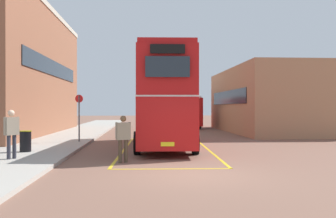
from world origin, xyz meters
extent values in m
plane|color=brown|center=(0.00, 14.40, 0.00)|extent=(135.60, 135.60, 0.00)
cube|color=#A39E93|center=(-6.50, 16.80, 0.07)|extent=(4.00, 57.60, 0.14)
cube|color=brown|center=(-11.33, 17.17, 4.46)|extent=(6.46, 19.82, 8.92)
cube|color=#232D38|center=(-8.07, 17.17, 4.90)|extent=(0.06, 15.06, 1.10)
cube|color=#BCB29E|center=(-11.33, 17.17, 9.10)|extent=(6.58, 19.94, 0.36)
cube|color=#AD7A56|center=(9.81, 19.88, 2.60)|extent=(8.62, 15.44, 5.20)
cube|color=#232D38|center=(5.47, 19.88, 2.86)|extent=(0.06, 11.73, 1.10)
cylinder|color=black|center=(-1.55, 11.31, 0.50)|extent=(0.32, 1.01, 1.00)
cylinder|color=black|center=(0.97, 11.22, 0.50)|extent=(0.32, 1.01, 1.00)
cylinder|color=black|center=(-1.77, 5.05, 0.50)|extent=(0.32, 1.01, 1.00)
cylinder|color=black|center=(0.75, 4.96, 0.50)|extent=(0.32, 1.01, 1.00)
cube|color=#B71414|center=(-0.40, 8.13, 1.40)|extent=(2.80, 10.18, 2.10)
cube|color=#B71414|center=(-0.40, 8.13, 3.50)|extent=(2.79, 9.98, 2.10)
cube|color=#B71414|center=(-0.40, 8.13, 4.65)|extent=(2.69, 9.88, 0.20)
cube|color=white|center=(-0.40, 8.13, 2.45)|extent=(2.83, 10.08, 0.14)
cube|color=#232D38|center=(-1.64, 8.18, 1.70)|extent=(0.32, 8.28, 0.84)
cube|color=#232D38|center=(-1.64, 8.18, 3.60)|extent=(0.32, 8.28, 0.84)
cube|color=#232D38|center=(0.84, 8.09, 1.70)|extent=(0.32, 8.28, 0.84)
cube|color=#232D38|center=(0.84, 8.09, 3.60)|extent=(0.32, 8.28, 0.84)
cube|color=#232D38|center=(-0.58, 3.06, 3.60)|extent=(1.71, 0.10, 0.80)
cube|color=black|center=(-0.58, 3.06, 4.28)|extent=(1.34, 0.09, 0.36)
cube|color=#232D38|center=(-0.22, 13.20, 1.80)|extent=(1.96, 0.11, 1.00)
cube|color=yellow|center=(-0.58, 3.06, 0.63)|extent=(0.52, 0.05, 0.16)
cylinder|color=black|center=(1.00, 29.48, 0.46)|extent=(0.33, 0.94, 0.92)
cylinder|color=black|center=(3.41, 29.66, 0.46)|extent=(0.33, 0.94, 0.92)
cylinder|color=black|center=(1.39, 24.31, 0.46)|extent=(0.33, 0.94, 0.92)
cylinder|color=black|center=(3.80, 24.50, 0.46)|extent=(0.33, 0.94, 0.92)
cube|color=#B71414|center=(2.40, 26.99, 1.60)|extent=(2.99, 8.79, 2.60)
cube|color=silver|center=(2.40, 26.99, 2.96)|extent=(2.82, 8.44, 0.12)
cube|color=#232D38|center=(1.22, 26.90, 1.95)|extent=(0.56, 6.89, 0.96)
cube|color=#232D38|center=(3.58, 27.08, 1.95)|extent=(0.56, 6.89, 0.96)
cube|color=#232D38|center=(2.07, 31.32, 1.90)|extent=(1.86, 0.18, 1.10)
cylinder|color=#473828|center=(-2.14, 2.66, 0.42)|extent=(0.14, 0.14, 0.85)
cylinder|color=#473828|center=(-2.35, 2.58, 0.42)|extent=(0.14, 0.14, 0.85)
cube|color=gray|center=(-2.25, 2.62, 1.16)|extent=(0.54, 0.37, 0.63)
cylinder|color=gray|center=(-2.02, 2.70, 1.19)|extent=(0.09, 0.09, 0.60)
cylinder|color=gray|center=(-2.48, 2.54, 1.19)|extent=(0.09, 0.09, 0.60)
sphere|color=brown|center=(-2.24, 2.60, 1.62)|extent=(0.23, 0.23, 0.23)
cylinder|color=#2D2D38|center=(-6.42, 2.79, 0.58)|extent=(0.14, 0.14, 0.88)
cylinder|color=#2D2D38|center=(-6.28, 2.97, 0.58)|extent=(0.14, 0.14, 0.88)
cube|color=gray|center=(-6.35, 2.88, 1.35)|extent=(0.49, 0.54, 0.66)
cylinder|color=gray|center=(-6.51, 2.68, 1.38)|extent=(0.09, 0.09, 0.63)
cylinder|color=gray|center=(-6.20, 3.08, 1.38)|extent=(0.09, 0.09, 0.63)
sphere|color=beige|center=(-6.37, 2.89, 1.83)|extent=(0.24, 0.24, 0.24)
cylinder|color=black|center=(-6.54, 5.17, 0.57)|extent=(0.48, 0.48, 0.87)
cylinder|color=olive|center=(-6.54, 5.17, 1.03)|extent=(0.50, 0.50, 0.04)
cylinder|color=#4C4C51|center=(-5.07, 9.99, 1.42)|extent=(0.08, 0.08, 2.56)
cylinder|color=red|center=(-5.07, 9.99, 2.52)|extent=(0.44, 0.09, 0.44)
cube|color=gold|center=(-2.42, 7.19, 0.00)|extent=(0.55, 12.10, 0.01)
cube|color=gold|center=(1.62, 7.05, 0.00)|extent=(0.55, 12.10, 0.01)
cube|color=gold|center=(-0.61, 1.07, 0.00)|extent=(4.17, 0.27, 0.01)
camera|label=1|loc=(-1.51, -11.56, 2.05)|focal=40.99mm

